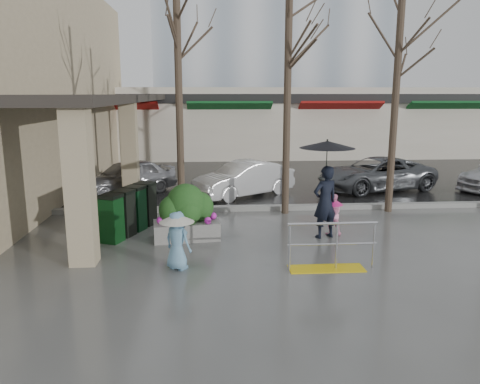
{
  "coord_description": "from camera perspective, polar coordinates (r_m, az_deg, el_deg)",
  "views": [
    {
      "loc": [
        -1.17,
        -10.43,
        3.64
      ],
      "look_at": [
        -0.41,
        0.69,
        1.3
      ],
      "focal_mm": 35.0,
      "sensor_mm": 36.0,
      "label": 1
    }
  ],
  "objects": [
    {
      "name": "car_c",
      "position": [
        18.75,
        16.24,
        2.14
      ],
      "size": [
        4.93,
        3.22,
        1.26
      ],
      "primitive_type": "imported",
      "rotation": [
        0.0,
        0.0,
        -1.3
      ],
      "color": "#505356",
      "rests_on": "ground"
    },
    {
      "name": "storefront_row",
      "position": [
        28.62,
        2.48,
        8.58
      ],
      "size": [
        34.0,
        6.74,
        4.0
      ],
      "color": "beige",
      "rests_on": "ground"
    },
    {
      "name": "car_a",
      "position": [
        17.88,
        -13.65,
        1.82
      ],
      "size": [
        3.89,
        3.33,
        1.26
      ],
      "primitive_type": "imported",
      "rotation": [
        0.0,
        0.0,
        -0.96
      ],
      "color": "#A6A6AA",
      "rests_on": "ground"
    },
    {
      "name": "planter",
      "position": [
        11.96,
        -6.54,
        -2.52
      ],
      "size": [
        1.73,
        1.03,
        1.44
      ],
      "rotation": [
        0.0,
        0.0,
        0.13
      ],
      "color": "slate",
      "rests_on": "ground"
    },
    {
      "name": "child_blue",
      "position": [
        9.91,
        -7.67,
        -5.23
      ],
      "size": [
        0.74,
        0.74,
        1.26
      ],
      "rotation": [
        0.0,
        0.0,
        2.52
      ],
      "color": "#6A9CBC",
      "rests_on": "ground"
    },
    {
      "name": "pillar_front",
      "position": [
        10.47,
        -18.95,
        0.81
      ],
      "size": [
        0.55,
        0.55,
        3.5
      ],
      "primitive_type": "cube",
      "color": "tan",
      "rests_on": "ground"
    },
    {
      "name": "street_asphalt",
      "position": [
        32.65,
        -1.85,
        5.45
      ],
      "size": [
        120.0,
        36.0,
        0.01
      ],
      "primitive_type": "cube",
      "color": "black",
      "rests_on": "ground"
    },
    {
      "name": "tree_mideast",
      "position": [
        15.18,
        18.77,
        15.86
      ],
      "size": [
        3.2,
        3.2,
        6.5
      ],
      "color": "#382B21",
      "rests_on": "ground"
    },
    {
      "name": "canopy_slab",
      "position": [
        18.78,
        -15.37,
        11.39
      ],
      "size": [
        2.8,
        18.0,
        0.25
      ],
      "primitive_type": "cube",
      "color": "#2D2823",
      "rests_on": "pillar_front"
    },
    {
      "name": "curb",
      "position": [
        14.91,
        0.7,
        -1.98
      ],
      "size": [
        120.0,
        0.3,
        0.15
      ],
      "primitive_type": "cube",
      "color": "gray",
      "rests_on": "ground"
    },
    {
      "name": "pillar_back",
      "position": [
        16.76,
        -13.32,
        5.06
      ],
      "size": [
        0.55,
        0.55,
        3.5
      ],
      "primitive_type": "cube",
      "color": "tan",
      "rests_on": "ground"
    },
    {
      "name": "car_b",
      "position": [
        16.92,
        0.48,
        1.6
      ],
      "size": [
        3.93,
        3.21,
        1.26
      ],
      "primitive_type": "imported",
      "rotation": [
        0.0,
        0.0,
        -0.99
      ],
      "color": "white",
      "rests_on": "ground"
    },
    {
      "name": "news_boxes",
      "position": [
        12.76,
        -13.31,
        -2.21
      ],
      "size": [
        1.28,
        2.2,
        1.22
      ],
      "rotation": [
        0.0,
        0.0,
        -0.39
      ],
      "color": "#0D3A14",
      "rests_on": "ground"
    },
    {
      "name": "child_pink",
      "position": [
        12.5,
        11.17,
        -2.39
      ],
      "size": [
        0.57,
        0.55,
        1.1
      ],
      "rotation": [
        0.0,
        0.0,
        3.06
      ],
      "color": "#FD9AC6",
      "rests_on": "ground"
    },
    {
      "name": "ground",
      "position": [
        11.11,
        2.37,
        -7.28
      ],
      "size": [
        120.0,
        120.0,
        0.0
      ],
      "primitive_type": "plane",
      "color": "#51514F",
      "rests_on": "ground"
    },
    {
      "name": "handrail",
      "position": [
        10.11,
        10.89,
        -7.2
      ],
      "size": [
        1.9,
        0.5,
        1.03
      ],
      "color": "yellow",
      "rests_on": "ground"
    },
    {
      "name": "tree_west",
      "position": [
        14.13,
        -7.62,
        17.62
      ],
      "size": [
        3.2,
        3.2,
        6.8
      ],
      "color": "#382B21",
      "rests_on": "ground"
    },
    {
      "name": "woman",
      "position": [
        12.02,
        10.43,
        1.4
      ],
      "size": [
        1.4,
        1.4,
        2.54
      ],
      "rotation": [
        0.0,
        0.0,
        3.5
      ],
      "color": "black",
      "rests_on": "ground"
    },
    {
      "name": "tree_midwest",
      "position": [
        14.32,
        5.94,
        18.18
      ],
      "size": [
        3.2,
        3.2,
        7.0
      ],
      "color": "#382B21",
      "rests_on": "ground"
    }
  ]
}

